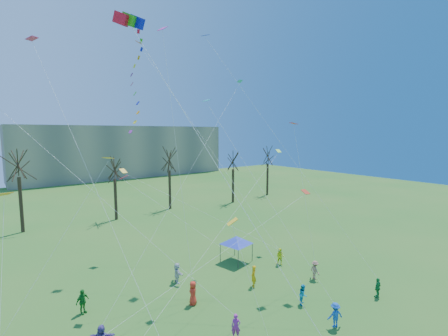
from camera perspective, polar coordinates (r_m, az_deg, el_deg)
distant_building at (r=98.49m, az=-17.67°, el=2.94°), size 60.00×14.00×15.00m
bare_tree_row at (r=50.08m, az=-17.86°, el=-0.52°), size 72.16×9.52×11.57m
big_box_kite at (r=20.99m, az=-15.10°, el=14.77°), size 3.55×7.01×22.05m
canopy_tent_blue at (r=32.68m, az=2.28°, el=-13.01°), size 3.52×3.52×2.69m
festival_crowd at (r=23.69m, az=-5.47°, el=-24.99°), size 26.49×13.54×1.86m
small_kites_aloft at (r=25.63m, az=-9.68°, el=7.17°), size 30.86×20.85×32.07m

